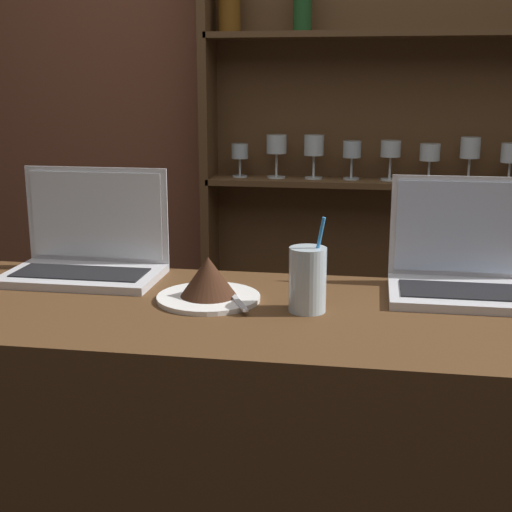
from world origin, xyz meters
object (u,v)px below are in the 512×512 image
(water_glass, at_px, (308,279))
(laptop_far, at_px, (462,268))
(laptop_near, at_px, (88,251))
(cake_plate, at_px, (208,283))

(water_glass, bearing_deg, laptop_far, 29.50)
(water_glass, bearing_deg, laptop_near, 160.91)
(laptop_far, bearing_deg, cake_plate, -164.93)
(cake_plate, distance_m, water_glass, 0.21)
(laptop_far, height_order, cake_plate, laptop_far)
(cake_plate, height_order, water_glass, water_glass)
(cake_plate, bearing_deg, water_glass, -10.11)
(laptop_far, bearing_deg, laptop_near, 179.66)
(water_glass, bearing_deg, cake_plate, 169.89)
(laptop_near, xyz_separation_m, water_glass, (0.52, -0.18, 0.01))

